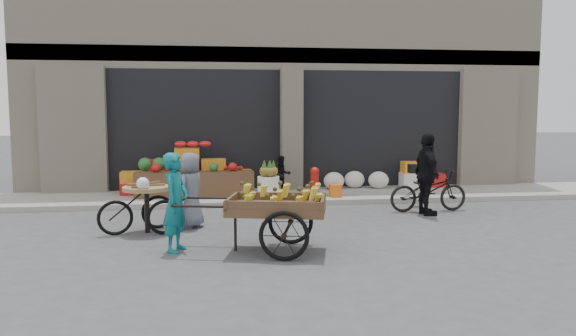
{
  "coord_description": "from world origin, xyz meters",
  "views": [
    {
      "loc": [
        -2.09,
        -9.47,
        2.2
      ],
      "look_at": [
        -0.66,
        0.89,
        1.1
      ],
      "focal_mm": 35.0,
      "sensor_mm": 36.0,
      "label": 1
    }
  ],
  "objects": [
    {
      "name": "sidewalk",
      "position": [
        0.0,
        4.1,
        0.06
      ],
      "size": [
        18.0,
        2.2,
        0.12
      ],
      "primitive_type": "cube",
      "color": "gray",
      "rests_on": "ground"
    },
    {
      "name": "fire_hydrant",
      "position": [
        0.35,
        3.55,
        0.5
      ],
      "size": [
        0.22,
        0.22,
        0.71
      ],
      "color": "#A5140F",
      "rests_on": "sidewalk"
    },
    {
      "name": "pineapple_bin",
      "position": [
        -0.75,
        3.6,
        0.37
      ],
      "size": [
        0.52,
        0.52,
        0.5
      ],
      "primitive_type": "cylinder",
      "color": "silver",
      "rests_on": "sidewalk"
    },
    {
      "name": "vendor_grey",
      "position": [
        -2.47,
        0.98,
        0.7
      ],
      "size": [
        0.73,
        0.82,
        1.4
      ],
      "primitive_type": "imported",
      "rotation": [
        0.0,
        0.0,
        -2.09
      ],
      "color": "slate",
      "rests_on": "ground"
    },
    {
      "name": "orange_bucket",
      "position": [
        0.85,
        3.5,
        0.27
      ],
      "size": [
        0.32,
        0.32,
        0.3
      ],
      "primitive_type": "cylinder",
      "color": "orange",
      "rests_on": "sidewalk"
    },
    {
      "name": "seated_person",
      "position": [
        -0.35,
        4.2,
        0.58
      ],
      "size": [
        0.51,
        0.43,
        0.93
      ],
      "primitive_type": "imported",
      "rotation": [
        0.0,
        0.0,
        0.17
      ],
      "color": "black",
      "rests_on": "sidewalk"
    },
    {
      "name": "fruit_display",
      "position": [
        -2.48,
        4.38,
        0.67
      ],
      "size": [
        3.1,
        1.12,
        1.24
      ],
      "color": "#B01818",
      "rests_on": "sidewalk"
    },
    {
      "name": "vendor_woman",
      "position": [
        -2.63,
        -0.78,
        0.77
      ],
      "size": [
        0.53,
        0.65,
        1.54
      ],
      "primitive_type": "imported",
      "rotation": [
        0.0,
        0.0,
        1.23
      ],
      "color": "#0E6870",
      "rests_on": "ground"
    },
    {
      "name": "banana_cart",
      "position": [
        -1.15,
        -1.02,
        0.76
      ],
      "size": [
        2.66,
        1.54,
        1.05
      ],
      "rotation": [
        0.0,
        0.0,
        -0.23
      ],
      "color": "brown",
      "rests_on": "ground"
    },
    {
      "name": "right_bay_goods",
      "position": [
        2.61,
        4.7,
        0.41
      ],
      "size": [
        3.35,
        0.6,
        0.7
      ],
      "color": "silver",
      "rests_on": "sidewalk"
    },
    {
      "name": "building",
      "position": [
        0.0,
        8.03,
        3.37
      ],
      "size": [
        14.0,
        6.45,
        7.0
      ],
      "color": "beige",
      "rests_on": "ground"
    },
    {
      "name": "bicycle",
      "position": [
        2.55,
        1.97,
        0.45
      ],
      "size": [
        1.74,
        0.66,
        0.9
      ],
      "primitive_type": "imported",
      "rotation": [
        0.0,
        0.0,
        1.61
      ],
      "color": "black",
      "rests_on": "ground"
    },
    {
      "name": "ground",
      "position": [
        0.0,
        0.0,
        0.0
      ],
      "size": [
        80.0,
        80.0,
        0.0
      ],
      "primitive_type": "plane",
      "color": "#424244",
      "rests_on": "ground"
    },
    {
      "name": "tricycle_cart",
      "position": [
        -3.24,
        0.63,
        0.57
      ],
      "size": [
        1.46,
        1.04,
        0.95
      ],
      "rotation": [
        0.0,
        0.0,
        0.28
      ],
      "color": "#9E7F51",
      "rests_on": "ground"
    },
    {
      "name": "cyclist",
      "position": [
        2.35,
        1.57,
        0.85
      ],
      "size": [
        0.45,
        1.02,
        1.71
      ],
      "primitive_type": "imported",
      "rotation": [
        0.0,
        0.0,
        1.61
      ],
      "color": "black",
      "rests_on": "ground"
    }
  ]
}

